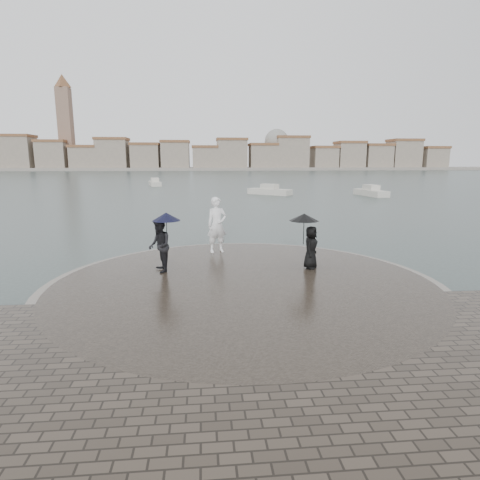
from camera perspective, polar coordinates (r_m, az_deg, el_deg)
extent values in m
plane|color=#2B3835|center=(9.63, 2.72, -14.16)|extent=(400.00, 400.00, 0.00)
cylinder|color=gray|center=(12.81, 0.54, -6.81)|extent=(12.50, 12.50, 0.32)
cylinder|color=#2D261E|center=(12.80, 0.54, -6.72)|extent=(11.90, 11.90, 0.36)
imported|color=white|center=(16.61, -3.29, 2.16)|extent=(0.97, 0.79, 2.30)
imported|color=black|center=(13.91, -11.38, -0.81)|extent=(0.89, 1.04, 1.83)
cylinder|color=black|center=(13.90, -10.38, 1.05)|extent=(0.02, 0.02, 0.90)
cone|color=black|center=(13.81, -10.46, 3.29)|extent=(0.99, 0.99, 0.28)
imported|color=black|center=(14.35, 10.04, -1.04)|extent=(0.78, 0.88, 1.51)
cylinder|color=black|center=(14.28, 9.04, 1.16)|extent=(0.02, 0.02, 0.90)
cone|color=black|center=(14.20, 9.11, 3.22)|extent=(1.06, 1.06, 0.26)
cube|color=gray|center=(171.65, -4.97, 10.06)|extent=(260.00, 20.00, 1.20)
cube|color=#A0917E|center=(183.65, -29.19, 10.62)|extent=(13.00, 10.00, 13.00)
cube|color=brown|center=(183.88, -29.40, 12.79)|extent=(13.60, 10.60, 1.00)
cube|color=#A0917E|center=(178.56, -24.98, 10.69)|extent=(11.00, 10.00, 11.00)
cube|color=brown|center=(178.71, -25.14, 12.60)|extent=(11.60, 10.60, 1.00)
cube|color=#A0917E|center=(174.97, -21.19, 10.65)|extent=(10.00, 10.00, 9.00)
cube|color=brown|center=(175.05, -21.30, 12.29)|extent=(10.60, 10.60, 1.00)
cube|color=#A0917E|center=(172.37, -17.64, 11.38)|extent=(12.00, 10.00, 12.00)
cube|color=brown|center=(172.56, -17.77, 13.54)|extent=(12.60, 10.60, 1.00)
cube|color=#A0917E|center=(170.14, -13.25, 11.28)|extent=(11.00, 10.00, 10.00)
cube|color=brown|center=(170.26, -13.34, 13.13)|extent=(11.60, 10.60, 1.00)
cube|color=#A0917E|center=(168.96, -9.14, 11.60)|extent=(11.00, 10.00, 11.00)
cube|color=brown|center=(169.11, -9.21, 13.63)|extent=(11.60, 10.60, 1.00)
cube|color=#A0917E|center=(168.61, -4.98, 11.36)|extent=(10.00, 10.00, 9.00)
cube|color=brown|center=(168.70, -5.01, 13.06)|extent=(10.60, 10.60, 1.00)
cube|color=#A0917E|center=(169.06, -1.18, 11.91)|extent=(12.00, 10.00, 12.00)
cube|color=brown|center=(169.26, -1.19, 14.11)|extent=(12.60, 10.60, 1.00)
cube|color=#A0917E|center=(170.49, 3.28, 11.55)|extent=(11.00, 10.00, 10.00)
cube|color=brown|center=(170.61, 3.30, 13.40)|extent=(11.60, 10.60, 1.00)
cube|color=#A0917E|center=(172.69, 7.31, 11.97)|extent=(13.00, 10.00, 13.00)
cube|color=brown|center=(172.93, 7.37, 14.29)|extent=(13.60, 10.60, 1.00)
cube|color=#A0917E|center=(176.23, 11.83, 11.16)|extent=(10.00, 10.00, 9.00)
cube|color=brown|center=(176.31, 11.89, 12.79)|extent=(10.60, 10.60, 1.00)
cube|color=#A0917E|center=(179.74, 15.26, 11.32)|extent=(11.00, 10.00, 11.00)
cube|color=brown|center=(179.88, 15.36, 13.23)|extent=(11.60, 10.60, 1.00)
cube|color=#A0917E|center=(184.23, 18.82, 10.96)|extent=(11.00, 10.00, 10.00)
cube|color=brown|center=(184.34, 18.93, 12.66)|extent=(11.60, 10.60, 1.00)
cube|color=#A0917E|center=(189.40, 22.21, 11.03)|extent=(12.00, 10.00, 12.00)
cube|color=brown|center=(189.57, 22.36, 12.98)|extent=(12.60, 10.60, 1.00)
cube|color=#A0917E|center=(195.65, 25.62, 10.30)|extent=(10.00, 10.00, 9.00)
cube|color=brown|center=(195.72, 25.74, 11.76)|extent=(10.60, 10.60, 1.00)
cube|color=#846654|center=(179.27, -23.50, 14.17)|extent=(5.00, 5.00, 32.00)
cone|color=brown|center=(181.44, -23.98, 19.99)|extent=(6.80, 6.80, 5.00)
sphere|color=gray|center=(173.63, 5.22, 13.83)|extent=(10.00, 10.00, 10.00)
cube|color=beige|center=(49.52, 4.22, 6.75)|extent=(5.21, 4.80, 0.90)
cube|color=beige|center=(49.48, 4.23, 7.44)|extent=(2.30, 2.21, 0.90)
cube|color=beige|center=(68.26, -12.01, 7.77)|extent=(2.71, 5.71, 0.90)
cube|color=beige|center=(68.23, -12.03, 8.27)|extent=(1.59, 2.21, 0.90)
cube|color=beige|center=(50.22, 18.10, 6.29)|extent=(2.31, 5.66, 0.90)
cube|color=beige|center=(50.18, 18.14, 6.97)|extent=(1.45, 2.14, 0.90)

